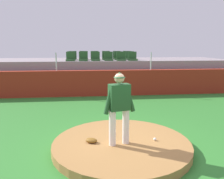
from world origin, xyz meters
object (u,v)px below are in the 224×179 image
object	(u,v)px
stadium_chair_2	(96,58)
stadium_chair_8	(95,57)
stadium_chair_1	(83,58)
stadium_chair_6	(71,57)
stadium_chair_13	(84,57)
stadium_chair_3	(109,58)
stadium_chair_4	(121,58)
stadium_chair_0	(71,58)
fielding_glove	(91,140)
stadium_chair_17	(127,56)
baseball	(155,139)
stadium_chair_10	(118,57)
stadium_chair_14	(95,57)
stadium_chair_7	(84,57)
stadium_chair_12	(73,57)
stadium_chair_9	(106,57)
pitcher	(119,103)
stadium_chair_5	(133,58)
stadium_chair_16	(117,56)
stadium_chair_15	(106,56)
stadium_chair_11	(130,57)

from	to	relation	value
stadium_chair_2	stadium_chair_8	size ratio (longest dim) A/B	1.00
stadium_chair_1	stadium_chair_6	bearing A→B (deg)	-51.97
stadium_chair_2	stadium_chair_13	world-z (taller)	same
stadium_chair_3	stadium_chair_4	bearing A→B (deg)	175.86
stadium_chair_3	stadium_chair_4	world-z (taller)	same
stadium_chair_6	stadium_chair_0	bearing A→B (deg)	90.87
fielding_glove	stadium_chair_6	distance (m)	8.65
stadium_chair_3	stadium_chair_17	bearing A→B (deg)	-127.14
baseball	stadium_chair_13	xyz separation A→B (m)	(-1.89, 9.39, 1.66)
stadium_chair_10	stadium_chair_13	world-z (taller)	same
stadium_chair_1	stadium_chair_14	xyz separation A→B (m)	(0.68, 1.80, 0.00)
stadium_chair_1	baseball	bearing A→B (deg)	103.90
stadium_chair_7	stadium_chair_10	world-z (taller)	same
baseball	stadium_chair_17	world-z (taller)	stadium_chair_17
stadium_chair_1	stadium_chair_17	xyz separation A→B (m)	(2.75, 1.83, 0.00)
stadium_chair_6	stadium_chair_12	distance (m)	0.92
stadium_chair_17	stadium_chair_1	bearing A→B (deg)	33.62
stadium_chair_1	stadium_chair_17	size ratio (longest dim) A/B	1.00
baseball	stadium_chair_9	world-z (taller)	stadium_chair_9
pitcher	stadium_chair_14	bearing A→B (deg)	77.28
stadium_chair_5	stadium_chair_10	distance (m)	1.14
pitcher	fielding_glove	xyz separation A→B (m)	(-0.67, 0.15, -0.97)
stadium_chair_2	stadium_chair_7	distance (m)	1.11
stadium_chair_16	stadium_chair_5	bearing A→B (deg)	110.31
stadium_chair_0	stadium_chair_10	size ratio (longest dim) A/B	1.00
stadium_chair_5	stadium_chair_12	size ratio (longest dim) A/B	1.00
stadium_chair_16	stadium_chair_7	bearing A→B (deg)	22.37
fielding_glove	stadium_chair_5	distance (m)	8.09
stadium_chair_9	stadium_chair_14	distance (m)	1.11
stadium_chair_14	stadium_chair_15	xyz separation A→B (m)	(0.72, 0.04, 0.00)
stadium_chair_14	stadium_chair_17	distance (m)	2.07
fielding_glove	stadium_chair_7	bearing A→B (deg)	115.07
baseball	stadium_chair_0	xyz separation A→B (m)	(-2.58, 7.60, 1.66)
fielding_glove	stadium_chair_13	size ratio (longest dim) A/B	0.60
stadium_chair_4	stadium_chair_13	xyz separation A→B (m)	(-2.12, 1.82, 0.00)
baseball	stadium_chair_10	distance (m)	8.64
stadium_chair_4	stadium_chair_9	xyz separation A→B (m)	(-0.75, 0.92, 0.00)
stadium_chair_1	stadium_chair_3	world-z (taller)	same
stadium_chair_0	stadium_chair_15	world-z (taller)	same
pitcher	stadium_chair_9	size ratio (longest dim) A/B	3.54
stadium_chair_12	stadium_chair_17	world-z (taller)	same
stadium_chair_8	stadium_chair_3	bearing A→B (deg)	130.26
stadium_chair_3	stadium_chair_7	bearing A→B (deg)	-32.15
fielding_glove	stadium_chair_8	xyz separation A→B (m)	(0.38, 8.45, 1.64)
stadium_chair_1	stadium_chair_11	xyz separation A→B (m)	(2.79, 0.94, 0.00)
stadium_chair_2	stadium_chair_7	bearing A→B (deg)	-53.18
stadium_chair_6	stadium_chair_11	world-z (taller)	same
stadium_chair_4	stadium_chair_17	size ratio (longest dim) A/B	1.00
baseball	stadium_chair_1	size ratio (longest dim) A/B	0.15
stadium_chair_8	stadium_chair_12	bearing A→B (deg)	-33.71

